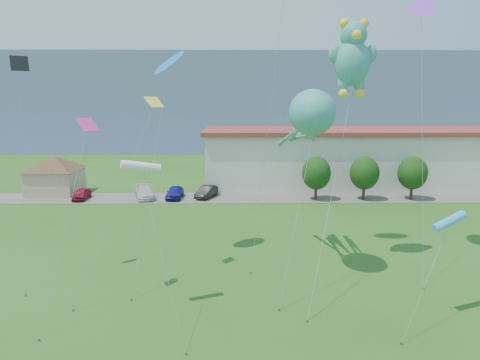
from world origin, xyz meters
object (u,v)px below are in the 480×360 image
pavilion (55,171)px  parked_car_white (145,192)px  parked_car_black (207,192)px  octopus_kite (309,120)px  parked_car_blue (175,192)px  parked_car_red (82,194)px  warehouse (412,157)px  teddy_bear_kite (353,57)px

pavilion → parked_car_white: size_ratio=1.77×
parked_car_black → octopus_kite: 26.86m
octopus_kite → parked_car_white: bearing=126.2°
octopus_kite → pavilion: bearing=138.4°
parked_car_blue → octopus_kite: (12.91, -22.69, 10.04)m
parked_car_black → parked_car_red: bearing=-156.8°
parked_car_white → parked_car_red: bearing=167.2°
parked_car_red → parked_car_black: (15.63, 0.95, 0.06)m
warehouse → parked_car_blue: 35.10m
parked_car_red → parked_car_black: 15.66m
pavilion → parked_car_blue: pavilion is taller
pavilion → parked_car_black: bearing=-7.4°
parked_car_blue → octopus_kite: 27.97m
warehouse → parked_car_blue: (-33.72, -9.18, -3.29)m
parked_car_blue → parked_car_red: bearing=-175.6°
parked_car_white → teddy_bear_kite: (20.02, -21.23, 14.55)m
parked_car_blue → parked_car_black: parked_car_blue is taller
parked_car_red → octopus_kite: bearing=-43.3°
warehouse → teddy_bear_kite: size_ratio=3.39×
parked_car_red → warehouse: bearing=10.9°
warehouse → parked_car_white: warehouse is taller
teddy_bear_kite → parked_car_red: bearing=143.4°
parked_car_blue → parked_car_white: bearing=179.4°
parked_car_red → parked_car_blue: size_ratio=0.87×
parked_car_white → octopus_kite: (16.75, -22.90, 10.06)m
parked_car_blue → teddy_bear_kite: teddy_bear_kite is taller
pavilion → parked_car_red: (4.66, -3.57, -2.29)m
pavilion → parked_car_white: bearing=-13.5°
parked_car_white → parked_car_black: (7.85, 0.35, -0.02)m
pavilion → parked_car_red: 6.30m
teddy_bear_kite → octopus_kite: bearing=-152.9°
pavilion → octopus_kite: size_ratio=0.71×
pavilion → parked_car_black: pavilion is taller
parked_car_blue → octopus_kite: octopus_kite is taller
parked_car_black → octopus_kite: (8.90, -23.25, 10.08)m
parked_car_white → teddy_bear_kite: size_ratio=0.29×
parked_car_white → parked_car_black: parked_car_white is taller
warehouse → parked_car_red: 46.47m
pavilion → teddy_bear_kite: teddy_bear_kite is taller
pavilion → parked_car_black: 20.57m
pavilion → octopus_kite: (29.18, -25.87, 7.85)m
parked_car_red → octopus_kite: octopus_kite is taller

